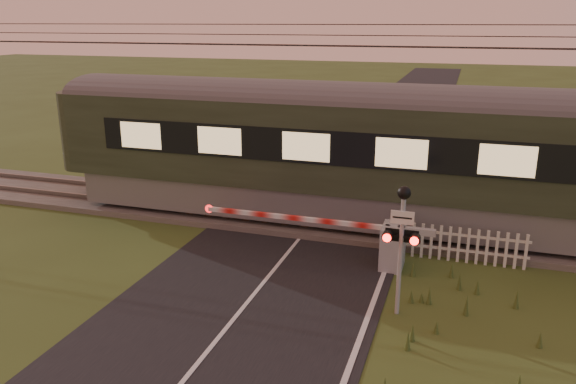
% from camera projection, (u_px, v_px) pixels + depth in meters
% --- Properties ---
extents(ground, '(160.00, 160.00, 0.00)m').
position_uv_depth(ground, '(235.00, 318.00, 12.22)').
color(ground, '#3A491C').
rests_on(ground, ground).
extents(road, '(6.00, 140.00, 0.03)m').
position_uv_depth(road, '(232.00, 323.00, 12.00)').
color(road, black).
rests_on(road, ground).
extents(track_bed, '(140.00, 3.40, 0.39)m').
position_uv_depth(track_bed, '(314.00, 219.00, 18.11)').
color(track_bed, '#47423D').
rests_on(track_bed, ground).
extents(overhead_wires, '(120.00, 0.62, 0.62)m').
position_uv_depth(overhead_wires, '(317.00, 38.00, 16.46)').
color(overhead_wires, black).
rests_on(overhead_wires, ground).
extents(boom_gate, '(6.40, 0.90, 1.19)m').
position_uv_depth(boom_gate, '(383.00, 243.00, 14.63)').
color(boom_gate, gray).
rests_on(boom_gate, ground).
extents(crossing_signal, '(0.75, 0.33, 2.93)m').
position_uv_depth(crossing_signal, '(402.00, 228.00, 11.83)').
color(crossing_signal, gray).
rests_on(crossing_signal, ground).
extents(picket_fence, '(3.81, 0.08, 0.97)m').
position_uv_depth(picket_fence, '(454.00, 244.00, 14.97)').
color(picket_fence, silver).
rests_on(picket_fence, ground).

